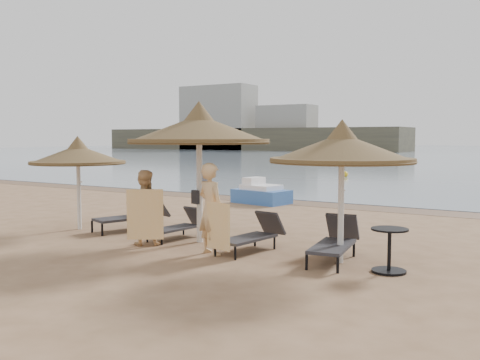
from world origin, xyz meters
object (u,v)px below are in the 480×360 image
at_px(side_table, 389,252).
at_px(palapa_left, 78,155).
at_px(person_left, 144,201).
at_px(pedal_boat, 261,194).
at_px(palapa_center, 199,130).
at_px(person_right, 211,201).
at_px(lounger_far_right, 335,240).
at_px(lounger_far_left, 135,214).
at_px(palapa_right, 342,149).
at_px(lounger_near_left, 181,225).
at_px(lounger_near_right, 254,234).

bearing_deg(side_table, palapa_left, 178.69).
height_order(person_left, pedal_boat, person_left).
bearing_deg(palapa_left, palapa_center, 4.33).
bearing_deg(person_right, side_table, -156.00).
relative_size(palapa_left, lounger_far_right, 1.25).
bearing_deg(lounger_far_left, palapa_left, -131.45).
distance_m(lounger_far_left, side_table, 7.01).
relative_size(palapa_center, lounger_far_right, 1.65).
xyz_separation_m(palapa_right, lounger_near_left, (-4.18, 0.36, -1.88)).
relative_size(lounger_near_left, person_right, 0.75).
bearing_deg(person_right, lounger_far_left, -5.68).
relative_size(palapa_left, lounger_far_left, 1.19).
bearing_deg(lounger_near_left, lounger_far_left, 175.90).
height_order(palapa_left, side_table, palapa_left).
distance_m(lounger_near_left, side_table, 5.23).
bearing_deg(palapa_center, side_table, -5.90).
xyz_separation_m(side_table, person_left, (-5.41, -0.45, 0.61)).
height_order(person_right, pedal_boat, person_right).
bearing_deg(lounger_near_right, person_right, -118.54).
xyz_separation_m(palapa_left, lounger_near_right, (5.24, 0.14, -1.60)).
relative_size(palapa_left, pedal_boat, 1.13).
bearing_deg(person_left, lounger_far_left, -74.67).
xyz_separation_m(lounger_near_right, side_table, (2.99, -0.33, 0.02)).
bearing_deg(lounger_far_left, person_left, -22.80).
distance_m(lounger_near_right, person_right, 1.23).
distance_m(lounger_far_right, pedal_boat, 9.11).
relative_size(palapa_center, lounger_far_left, 1.57).
bearing_deg(palapa_left, person_left, -12.66).
bearing_deg(palapa_right, palapa_left, -179.53).
distance_m(lounger_far_left, lounger_near_left, 1.78).
xyz_separation_m(palapa_right, lounger_far_left, (-5.93, 0.68, -1.80)).
height_order(side_table, person_right, person_right).
relative_size(palapa_right, side_table, 3.49).
height_order(palapa_left, person_left, palapa_left).
bearing_deg(lounger_near_right, lounger_near_left, -179.91).
relative_size(lounger_far_right, person_left, 1.01).
xyz_separation_m(palapa_left, person_left, (2.83, -0.63, -0.97)).
relative_size(palapa_center, lounger_near_right, 1.79).
bearing_deg(pedal_boat, lounger_far_left, -80.04).
bearing_deg(pedal_boat, palapa_right, -40.72).
relative_size(lounger_near_left, lounger_near_right, 0.90).
bearing_deg(person_right, palapa_center, -27.26).
bearing_deg(lounger_near_left, person_left, -95.59).
relative_size(palapa_left, palapa_right, 0.89).
bearing_deg(pedal_boat, person_right, -56.99).
xyz_separation_m(person_left, pedal_boat, (-1.50, 7.97, -0.63)).
relative_size(palapa_right, lounger_near_right, 1.52).
bearing_deg(lounger_near_right, palapa_left, -171.13).
bearing_deg(side_table, palapa_center, 174.10).
relative_size(lounger_far_right, person_right, 0.90).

